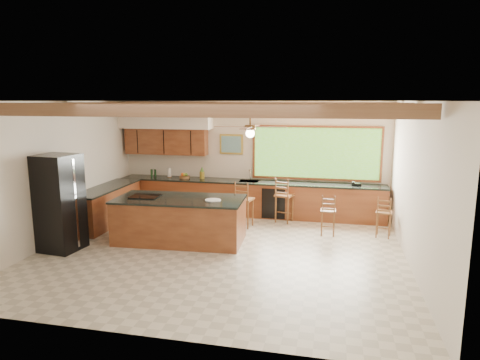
# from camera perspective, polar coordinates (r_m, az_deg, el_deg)

# --- Properties ---
(ground) EXTENTS (7.20, 7.20, 0.00)m
(ground) POSITION_cam_1_polar(r_m,az_deg,el_deg) (8.76, -2.60, -9.55)
(ground) COLOR beige
(ground) RESTS_ON ground
(room_shell) EXTENTS (7.27, 6.54, 3.02)m
(room_shell) POSITION_cam_1_polar(r_m,az_deg,el_deg) (8.93, -2.68, 5.44)
(room_shell) COLOR beige
(room_shell) RESTS_ON ground
(counter_run) EXTENTS (7.12, 3.10, 1.25)m
(counter_run) POSITION_cam_1_polar(r_m,az_deg,el_deg) (11.16, -3.32, -2.63)
(counter_run) COLOR brown
(counter_run) RESTS_ON ground
(island) EXTENTS (2.81, 1.44, 0.98)m
(island) POSITION_cam_1_polar(r_m,az_deg,el_deg) (9.35, -8.01, -5.24)
(island) COLOR brown
(island) RESTS_ON ground
(refrigerator) EXTENTS (0.83, 0.82, 1.96)m
(refrigerator) POSITION_cam_1_polar(r_m,az_deg,el_deg) (9.36, -22.99, -2.82)
(refrigerator) COLOR black
(refrigerator) RESTS_ON ground
(bar_stool_a) EXTENTS (0.47, 0.47, 1.13)m
(bar_stool_a) POSITION_cam_1_polar(r_m,az_deg,el_deg) (10.19, 0.49, -2.73)
(bar_stool_a) COLOR brown
(bar_stool_a) RESTS_ON ground
(bar_stool_b) EXTENTS (0.50, 0.50, 1.13)m
(bar_stool_b) POSITION_cam_1_polar(r_m,az_deg,el_deg) (10.65, 5.90, -2.18)
(bar_stool_b) COLOR brown
(bar_stool_b) RESTS_ON ground
(bar_stool_c) EXTENTS (0.34, 0.34, 0.94)m
(bar_stool_c) POSITION_cam_1_polar(r_m,az_deg,el_deg) (9.80, 11.68, -4.15)
(bar_stool_c) COLOR brown
(bar_stool_c) RESTS_ON ground
(bar_stool_d) EXTENTS (0.39, 0.39, 0.94)m
(bar_stool_d) POSITION_cam_1_polar(r_m,az_deg,el_deg) (9.99, 18.70, -4.23)
(bar_stool_d) COLOR brown
(bar_stool_d) RESTS_ON ground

